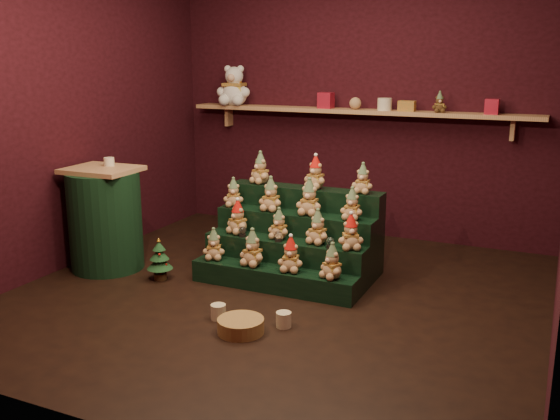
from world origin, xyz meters
The scene contains 40 objects.
ground centered at (0.00, 0.00, 0.00)m, with size 4.00×4.00×0.00m, color black.
back_wall centered at (0.00, 2.05, 1.40)m, with size 4.00×0.10×2.80m, color black.
front_wall centered at (0.00, -2.05, 1.40)m, with size 4.00×0.10×2.80m, color black.
left_wall centered at (-2.05, 0.00, 1.40)m, with size 0.10×4.00×2.80m, color black.
back_shelf centered at (0.00, 1.87, 1.29)m, with size 3.60×0.26×0.24m.
riser_tier_front centered at (-0.08, 0.10, 0.09)m, with size 1.40×0.22×0.18m, color black.
riser_tier_midfront centered at (-0.08, 0.32, 0.18)m, with size 1.40×0.22×0.36m, color black.
riser_tier_midback centered at (-0.08, 0.54, 0.27)m, with size 1.40×0.22×0.54m, color black.
riser_tier_back centered at (-0.08, 0.76, 0.36)m, with size 1.40×0.22×0.72m, color black.
teddy_0 centered at (-0.63, 0.11, 0.31)m, with size 0.19×0.17×0.26m, color tan, non-canonical shape.
teddy_1 centered at (-0.26, 0.10, 0.33)m, with size 0.21×0.19×0.30m, color tan, non-canonical shape.
teddy_2 centered at (0.08, 0.09, 0.32)m, with size 0.20×0.18×0.28m, color tan, non-canonical shape.
teddy_3 centered at (0.43, 0.08, 0.32)m, with size 0.20×0.18×0.27m, color tan, non-canonical shape.
teddy_4 centered at (-0.52, 0.33, 0.50)m, with size 0.20×0.18×0.29m, color tan, non-canonical shape.
teddy_5 centered at (-0.14, 0.33, 0.49)m, with size 0.18×0.16×0.26m, color tan, non-canonical shape.
teddy_6 centered at (0.21, 0.33, 0.50)m, with size 0.20×0.18×0.28m, color tan, non-canonical shape.
teddy_7 centered at (0.50, 0.30, 0.50)m, with size 0.20×0.18×0.28m, color tan, non-canonical shape.
teddy_8 centered at (-0.67, 0.53, 0.67)m, with size 0.18×0.16×0.25m, color tan, non-canonical shape.
teddy_9 centered at (-0.30, 0.52, 0.68)m, with size 0.21×0.19×0.29m, color tan, non-canonical shape.
teddy_10 centered at (0.05, 0.53, 0.69)m, with size 0.22×0.20×0.30m, color tan, non-canonical shape.
teddy_11 centered at (0.43, 0.53, 0.67)m, with size 0.19×0.17×0.26m, color tan, non-canonical shape.
teddy_12 centered at (-0.52, 0.76, 0.86)m, with size 0.20×0.18×0.28m, color tan, non-canonical shape.
teddy_13 centered at (0.02, 0.76, 0.86)m, with size 0.20×0.18×0.28m, color tan, non-canonical shape.
teddy_14 centered at (0.45, 0.74, 0.85)m, with size 0.18×0.16×0.25m, color tan, non-canonical shape.
snow_globe_a centered at (-0.44, 0.26, 0.40)m, with size 0.07×0.07×0.09m.
snow_globe_b centered at (-0.11, 0.26, 0.41)m, with size 0.07×0.07×0.09m.
snow_globe_c centered at (0.35, 0.26, 0.41)m, with size 0.07×0.07×0.09m.
side_table centered at (-1.65, -0.03, 0.45)m, with size 0.63×0.63×0.91m.
table_ornament centered at (-1.65, 0.07, 0.94)m, with size 0.09×0.09×0.07m, color beige.
mini_christmas_tree centered at (-1.05, -0.09, 0.18)m, with size 0.22×0.22×0.37m.
mug_left centered at (-0.19, -0.60, 0.05)m, with size 0.11×0.11×0.11m, color beige.
mug_right centered at (0.30, -0.52, 0.05)m, with size 0.11×0.11×0.11m, color beige.
wicker_basket centered at (0.07, -0.73, 0.05)m, with size 0.32×0.32×0.10m, color #A87E43.
white_bear centered at (-1.37, 1.84, 1.59)m, with size 0.38×0.34×0.53m, color white, non-canonical shape.
brown_bear centered at (0.84, 1.84, 1.42)m, with size 0.14×0.12×0.19m, color #4C3219, non-canonical shape.
gift_tin_red_a centered at (-0.31, 1.85, 1.40)m, with size 0.14×0.14×0.16m, color #B31B33.
gift_tin_cream centered at (0.30, 1.85, 1.38)m, with size 0.14×0.14×0.12m, color beige.
gift_tin_red_b centered at (1.31, 1.85, 1.39)m, with size 0.12×0.12×0.14m, color #B31B33.
shelf_plush_ball centered at (0.00, 1.85, 1.38)m, with size 0.12×0.12×0.12m, color tan.
scarf_gift_box centered at (0.52, 1.85, 1.37)m, with size 0.16×0.10×0.10m, color orange.
Camera 1 is at (1.96, -4.19, 1.84)m, focal length 40.00 mm.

